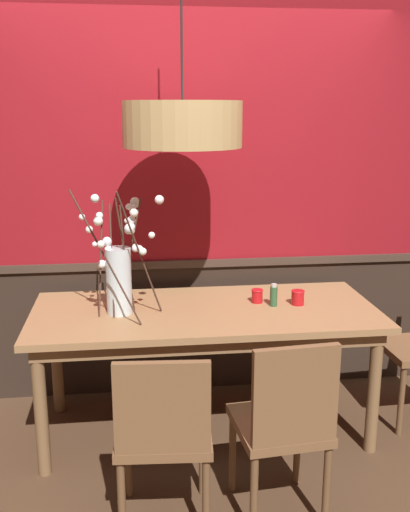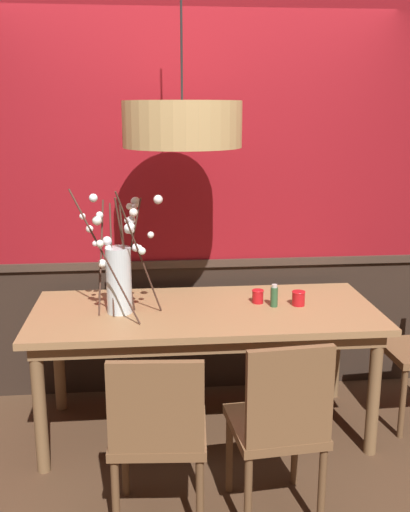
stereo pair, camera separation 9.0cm
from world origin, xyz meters
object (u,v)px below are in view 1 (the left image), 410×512
object	(u,v)px
chair_far_side_right	(236,303)
chair_near_side_left	(163,431)
candle_holder_nearer_edge	(257,296)
vase_with_blossoms	(120,273)
dining_table	(205,322)
pendant_lamp	(182,124)
candle_holder_nearer_center	(298,297)
chair_near_side_right	(285,421)
condiment_bottle	(274,296)

from	to	relation	value
chair_far_side_right	chair_near_side_left	bearing A→B (deg)	-110.26
candle_holder_nearer_edge	vase_with_blossoms	bearing A→B (deg)	-173.05
dining_table	pendant_lamp	bearing A→B (deg)	-169.17
dining_table	candle_holder_nearer_center	distance (m)	0.57
dining_table	chair_near_side_right	distance (m)	0.91
vase_with_blossoms	candle_holder_nearer_center	distance (m)	1.06
chair_far_side_right	vase_with_blossoms	bearing A→B (deg)	-133.81
vase_with_blossoms	chair_far_side_right	bearing A→B (deg)	46.19
candle_holder_nearer_center	condiment_bottle	xyz separation A→B (m)	(-0.15, -0.01, 0.02)
chair_near_side_left	chair_near_side_right	distance (m)	0.55
condiment_bottle	vase_with_blossoms	bearing A→B (deg)	-178.48
chair_far_side_right	pendant_lamp	xyz separation A→B (m)	(-0.46, -0.85, 1.30)
chair_near_side_left	vase_with_blossoms	size ratio (longest dim) A/B	1.23
vase_with_blossoms	pendant_lamp	distance (m)	0.89
candle_holder_nearer_center	candle_holder_nearer_edge	size ratio (longest dim) A/B	1.07
candle_holder_nearer_center	candle_holder_nearer_edge	distance (m)	0.24
chair_near_side_left	pendant_lamp	xyz separation A→B (m)	(0.17, 0.84, 1.31)
dining_table	pendant_lamp	distance (m)	1.14
dining_table	candle_holder_nearer_center	world-z (taller)	candle_holder_nearer_center
chair_near_side_left	condiment_bottle	world-z (taller)	condiment_bottle
candle_holder_nearer_edge	pendant_lamp	bearing A→B (deg)	-166.94
vase_with_blossoms	chair_near_side_right	bearing A→B (deg)	-48.44
dining_table	chair_near_side_right	xyz separation A→B (m)	(0.26, -0.86, -0.17)
chair_near_side_left	pendant_lamp	world-z (taller)	pendant_lamp
dining_table	vase_with_blossoms	xyz separation A→B (m)	(-0.48, -0.02, 0.32)
candle_holder_nearer_edge	pendant_lamp	distance (m)	1.11
vase_with_blossoms	condiment_bottle	distance (m)	0.91
chair_far_side_right	vase_with_blossoms	xyz separation A→B (m)	(-0.81, -0.85, 0.49)
chair_near_side_right	chair_far_side_right	size ratio (longest dim) A/B	1.03
chair_near_side_left	candle_holder_nearer_center	bearing A→B (deg)	45.84
pendant_lamp	chair_near_side_left	bearing A→B (deg)	-101.40
chair_near_side_right	pendant_lamp	bearing A→B (deg)	114.81
chair_near_side_left	condiment_bottle	xyz separation A→B (m)	(0.70, 0.87, 0.33)
vase_with_blossoms	dining_table	bearing A→B (deg)	2.14
chair_far_side_right	candle_holder_nearer_center	bearing A→B (deg)	-74.68
chair_far_side_right	candle_holder_nearer_edge	distance (m)	0.81
dining_table	chair_far_side_right	world-z (taller)	chair_far_side_right
chair_far_side_right	pendant_lamp	bearing A→B (deg)	-118.05
candle_holder_nearer_edge	chair_near_side_right	bearing A→B (deg)	-93.85
vase_with_blossoms	candle_holder_nearer_center	size ratio (longest dim) A/B	8.38
chair_far_side_right	pendant_lamp	distance (m)	1.62
dining_table	vase_with_blossoms	bearing A→B (deg)	-177.86
condiment_bottle	chair_far_side_right	bearing A→B (deg)	95.27
vase_with_blossoms	pendant_lamp	xyz separation A→B (m)	(0.36, -0.01, 0.81)
candle_holder_nearer_center	condiment_bottle	size ratio (longest dim) A/B	0.64
dining_table	chair_near_side_right	world-z (taller)	chair_near_side_right
chair_near_side_right	vase_with_blossoms	size ratio (longest dim) A/B	1.28
chair_far_side_right	vase_with_blossoms	distance (m)	1.27
dining_table	candle_holder_nearer_edge	size ratio (longest dim) A/B	24.57
chair_near_side_right	candle_holder_nearer_edge	world-z (taller)	chair_near_side_right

